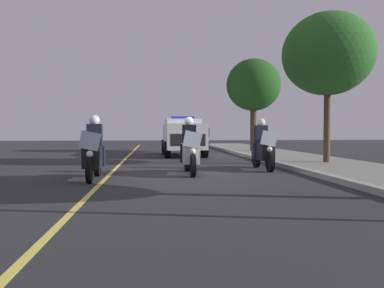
# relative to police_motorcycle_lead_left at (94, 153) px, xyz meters

# --- Properties ---
(ground_plane) EXTENTS (80.00, 80.00, 0.00)m
(ground_plane) POSITION_rel_police_motorcycle_lead_left_xyz_m (-0.93, 2.73, -0.70)
(ground_plane) COLOR #28282B
(curb_strip) EXTENTS (48.00, 0.24, 0.15)m
(curb_strip) POSITION_rel_police_motorcycle_lead_left_xyz_m (-0.93, 6.16, -0.62)
(curb_strip) COLOR #9E9B93
(curb_strip) RESTS_ON ground
(sidewalk_strip) EXTENTS (48.00, 3.60, 0.10)m
(sidewalk_strip) POSITION_rel_police_motorcycle_lead_left_xyz_m (-0.93, 8.06, -0.65)
(sidewalk_strip) COLOR gray
(sidewalk_strip) RESTS_ON ground
(lane_stripe_center) EXTENTS (48.00, 0.12, 0.01)m
(lane_stripe_center) POSITION_rel_police_motorcycle_lead_left_xyz_m (-0.93, 0.28, -0.70)
(lane_stripe_center) COLOR #E0D14C
(lane_stripe_center) RESTS_ON ground
(police_motorcycle_lead_left) EXTENTS (2.14, 0.57, 1.72)m
(police_motorcycle_lead_left) POSITION_rel_police_motorcycle_lead_left_xyz_m (0.00, 0.00, 0.00)
(police_motorcycle_lead_left) COLOR black
(police_motorcycle_lead_left) RESTS_ON ground
(police_motorcycle_lead_right) EXTENTS (2.14, 0.57, 1.72)m
(police_motorcycle_lead_right) POSITION_rel_police_motorcycle_lead_left_xyz_m (-0.98, 2.66, 0.00)
(police_motorcycle_lead_right) COLOR black
(police_motorcycle_lead_right) RESTS_ON ground
(police_motorcycle_trailing) EXTENTS (2.14, 0.57, 1.72)m
(police_motorcycle_trailing) POSITION_rel_police_motorcycle_lead_left_xyz_m (-2.01, 5.20, 0.00)
(police_motorcycle_trailing) COLOR black
(police_motorcycle_trailing) RESTS_ON ground
(police_suv) EXTENTS (4.94, 2.15, 2.05)m
(police_suv) POSITION_rel_police_motorcycle_lead_left_xyz_m (-9.32, 3.10, 0.37)
(police_suv) COLOR silver
(police_suv) RESTS_ON ground
(cyclist_background) EXTENTS (1.76, 0.32, 1.69)m
(cyclist_background) POSITION_rel_police_motorcycle_lead_left_xyz_m (-14.80, 5.14, 0.14)
(cyclist_background) COLOR black
(cyclist_background) RESTS_ON ground
(tree_mid_block) EXTENTS (3.43, 3.43, 5.67)m
(tree_mid_block) POSITION_rel_police_motorcycle_lead_left_xyz_m (-3.58, 8.18, 3.50)
(tree_mid_block) COLOR #4C3823
(tree_mid_block) RESTS_ON sidewalk_strip
(tree_far_back) EXTENTS (3.25, 3.25, 5.51)m
(tree_far_back) POSITION_rel_police_motorcycle_lead_left_xyz_m (-11.96, 7.56, 3.32)
(tree_far_back) COLOR #42301E
(tree_far_back) RESTS_ON sidewalk_strip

